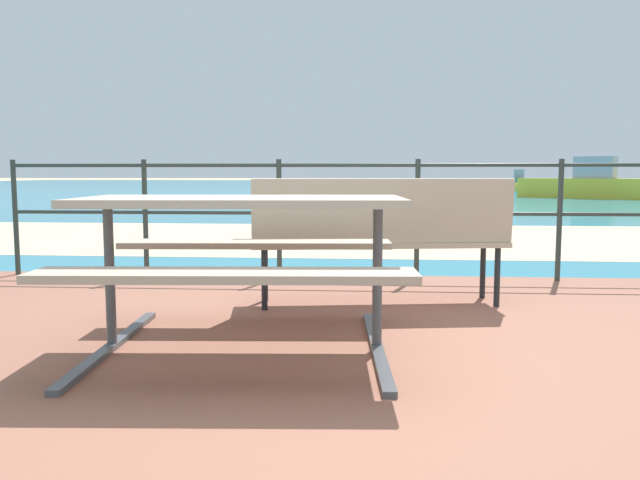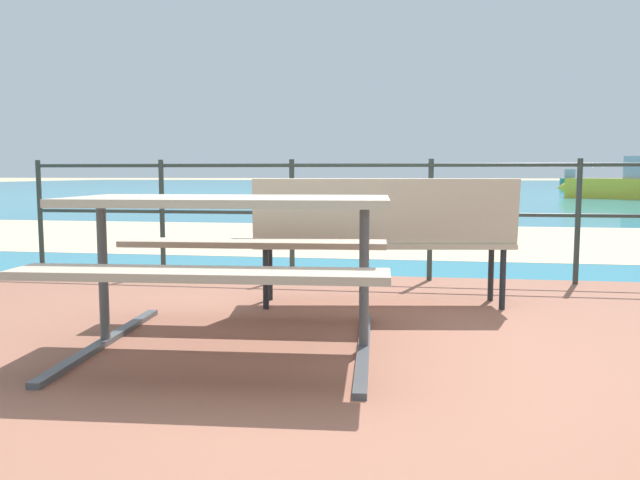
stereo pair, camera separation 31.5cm
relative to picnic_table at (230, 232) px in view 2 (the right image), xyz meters
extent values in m
plane|color=tan|center=(0.47, -0.18, -0.66)|extent=(240.00, 240.00, 0.00)
cube|color=#935B47|center=(0.47, -0.18, -0.63)|extent=(6.40, 5.20, 0.06)
cube|color=teal|center=(0.47, 39.82, -0.66)|extent=(90.00, 90.00, 0.01)
cube|color=beige|center=(0.47, 6.22, -0.66)|extent=(54.06, 5.44, 0.01)
cube|color=tan|center=(0.00, 0.00, 0.16)|extent=(1.64, 0.84, 0.04)
cube|color=tan|center=(0.03, -0.59, -0.12)|extent=(1.62, 0.35, 0.04)
cube|color=tan|center=(-0.03, 0.59, -0.12)|extent=(1.62, 0.35, 0.04)
cylinder|color=#4C5156|center=(-0.68, -0.04, -0.22)|extent=(0.05, 0.05, 0.76)
cube|color=#4C5156|center=(-0.68, -0.04, -0.59)|extent=(0.14, 1.44, 0.03)
cylinder|color=#4C5156|center=(0.68, 0.04, -0.22)|extent=(0.05, 0.05, 0.76)
cube|color=#4C5156|center=(0.68, 0.04, -0.59)|extent=(0.14, 1.44, 0.03)
cube|color=#BCAD93|center=(0.71, 1.20, -0.18)|extent=(1.77, 0.64, 0.04)
cube|color=#BCAD93|center=(0.74, 1.02, 0.05)|extent=(1.72, 0.31, 0.43)
cylinder|color=#1E2328|center=(1.47, 1.46, -0.39)|extent=(0.04, 0.04, 0.42)
cylinder|color=#1E2328|center=(1.51, 1.16, -0.39)|extent=(0.04, 0.04, 0.42)
cylinder|color=#1E2328|center=(-0.09, 1.24, -0.39)|extent=(0.04, 0.04, 0.42)
cylinder|color=#1E2328|center=(-0.04, 0.95, -0.39)|extent=(0.04, 0.04, 0.42)
cylinder|color=#2D3833|center=(-2.48, 2.26, -0.09)|extent=(0.04, 0.04, 1.02)
cylinder|color=#2D3833|center=(-1.30, 2.26, -0.09)|extent=(0.04, 0.04, 1.02)
cylinder|color=#2D3833|center=(-0.12, 2.26, -0.09)|extent=(0.04, 0.04, 1.02)
cylinder|color=#2D3833|center=(1.06, 2.26, -0.09)|extent=(0.04, 0.04, 1.02)
cylinder|color=#2D3833|center=(2.24, 2.26, -0.09)|extent=(0.04, 0.04, 1.02)
cylinder|color=#2D3833|center=(0.47, 2.26, 0.37)|extent=(5.90, 0.03, 0.03)
cylinder|color=#2D3833|center=(0.47, 2.26, -0.04)|extent=(5.90, 0.03, 0.03)
cube|color=yellow|center=(8.96, 21.72, -0.27)|extent=(4.62, 3.54, 0.76)
cone|color=yellow|center=(6.74, 23.17, -0.27)|extent=(0.79, 0.84, 0.68)
cube|color=#338466|center=(11.17, 41.50, -0.35)|extent=(1.66, 3.13, 0.62)
cube|color=#A5A8AD|center=(11.13, 41.28, 0.26)|extent=(0.80, 0.97, 0.60)
cone|color=#338466|center=(11.49, 43.21, -0.35)|extent=(0.64, 0.59, 0.55)
camera|label=1|loc=(0.61, -3.15, 0.30)|focal=35.57mm
camera|label=2|loc=(0.93, -3.11, 0.30)|focal=35.57mm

